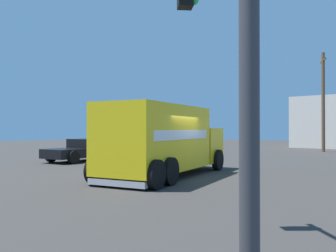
{
  "coord_description": "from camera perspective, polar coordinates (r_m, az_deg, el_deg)",
  "views": [
    {
      "loc": [
        9.4,
        -11.16,
        2.0
      ],
      "look_at": [
        -0.79,
        0.77,
        2.14
      ],
      "focal_mm": 38.18,
      "sensor_mm": 36.0,
      "label": 1
    }
  ],
  "objects": [
    {
      "name": "ground_plane",
      "position": [
        14.73,
        0.41,
        -8.3
      ],
      "size": [
        100.0,
        100.0,
        0.0
      ],
      "primitive_type": "plane",
      "color": "#33302D"
    },
    {
      "name": "delivery_truck",
      "position": [
        15.06,
        -0.56,
        -2.29
      ],
      "size": [
        4.41,
        8.18,
        2.95
      ],
      "color": "yellow",
      "rests_on": "ground"
    },
    {
      "name": "pickup_black",
      "position": [
        23.15,
        -13.15,
        -3.64
      ],
      "size": [
        2.7,
        5.38,
        1.38
      ],
      "color": "black",
      "rests_on": "ground"
    },
    {
      "name": "utility_pole",
      "position": [
        34.53,
        23.53,
        3.75
      ],
      "size": [
        1.14,
        2.0,
        8.79
      ],
      "color": "brown",
      "rests_on": "ground"
    }
  ]
}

